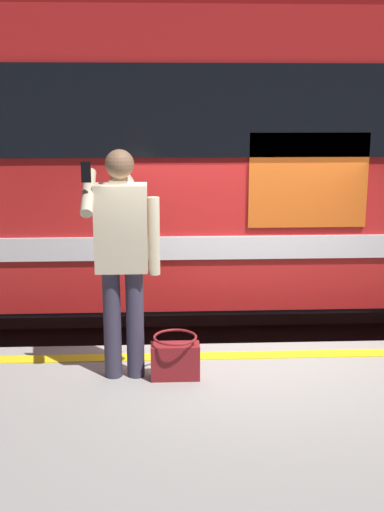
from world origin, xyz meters
name	(u,v)px	position (x,y,z in m)	size (l,w,h in m)	color
ground_plane	(249,435)	(0.00, 0.00, 0.00)	(25.20, 25.20, 0.00)	#4C4742
safety_line	(256,355)	(0.00, 0.30, 0.94)	(12.68, 0.16, 0.01)	yellow
track_rail_near	(231,359)	(0.00, -1.68, 0.08)	(16.82, 0.08, 0.16)	slate
track_rail_far	(220,319)	(0.00, -3.12, 0.08)	(16.82, 0.08, 0.16)	slate
train_carriage	(81,146)	(1.77, -2.39, 2.58)	(13.96, 3.03, 4.07)	red
passenger	(122,246)	(1.12, 0.66, 2.01)	(0.57, 0.55, 1.81)	#383347
handbag	(175,358)	(0.71, 0.73, 1.10)	(0.39, 0.35, 0.36)	maroon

